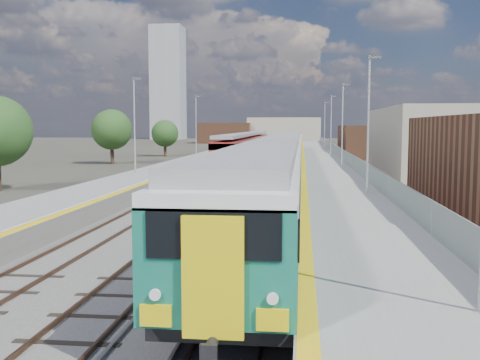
# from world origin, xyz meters

# --- Properties ---
(ground) EXTENTS (320.00, 320.00, 0.00)m
(ground) POSITION_xyz_m (0.00, 50.00, 0.00)
(ground) COLOR #47443A
(ground) RESTS_ON ground
(ballast_bed) EXTENTS (10.50, 155.00, 0.06)m
(ballast_bed) POSITION_xyz_m (-2.25, 52.50, 0.03)
(ballast_bed) COLOR #565451
(ballast_bed) RESTS_ON ground
(tracks) EXTENTS (8.96, 160.00, 0.17)m
(tracks) POSITION_xyz_m (-1.65, 54.18, 0.11)
(tracks) COLOR #4C3323
(tracks) RESTS_ON ground
(platform_right) EXTENTS (4.70, 155.00, 8.52)m
(platform_right) POSITION_xyz_m (5.28, 52.49, 0.54)
(platform_right) COLOR slate
(platform_right) RESTS_ON ground
(platform_left) EXTENTS (4.30, 155.00, 8.52)m
(platform_left) POSITION_xyz_m (-9.05, 52.49, 0.52)
(platform_left) COLOR slate
(platform_left) RESTS_ON ground
(buildings) EXTENTS (72.00, 185.50, 40.00)m
(buildings) POSITION_xyz_m (-18.12, 138.60, 10.70)
(buildings) COLOR brown
(buildings) RESTS_ON ground
(green_train) EXTENTS (2.97, 82.69, 3.27)m
(green_train) POSITION_xyz_m (1.50, 41.37, 2.30)
(green_train) COLOR black
(green_train) RESTS_ON ground
(red_train) EXTENTS (2.81, 57.03, 3.55)m
(red_train) POSITION_xyz_m (-5.50, 78.05, 2.10)
(red_train) COLOR black
(red_train) RESTS_ON ground
(tree_b) EXTENTS (5.01, 5.01, 6.78)m
(tree_b) POSITION_xyz_m (-20.47, 58.15, 4.27)
(tree_b) COLOR #382619
(tree_b) RESTS_ON ground
(tree_c) EXTENTS (4.18, 4.18, 5.66)m
(tree_c) POSITION_xyz_m (-18.20, 76.24, 3.56)
(tree_c) COLOR #382619
(tree_c) RESTS_ON ground
(tree_d) EXTENTS (4.31, 4.31, 5.85)m
(tree_d) POSITION_xyz_m (19.95, 63.93, 3.68)
(tree_d) COLOR #382619
(tree_d) RESTS_ON ground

